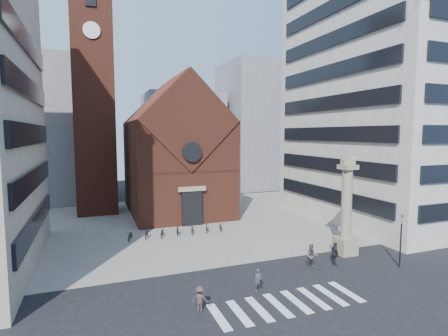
{
  "coord_description": "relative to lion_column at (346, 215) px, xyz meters",
  "views": [
    {
      "loc": [
        -10.56,
        -21.06,
        10.57
      ],
      "look_at": [
        0.52,
        8.0,
        7.48
      ],
      "focal_mm": 28.0,
      "sensor_mm": 36.0,
      "label": 1
    }
  ],
  "objects": [
    {
      "name": "scooter_6",
      "position": [
        -7.72,
        10.68,
        -2.94
      ],
      "size": [
        1.11,
        1.88,
        0.93
      ],
      "primitive_type": "imported",
      "rotation": [
        0.0,
        0.0,
        -0.3
      ],
      "color": "black",
      "rests_on": "piazza"
    },
    {
      "name": "scooter_0",
      "position": [
        -17.25,
        10.68,
        -2.94
      ],
      "size": [
        1.11,
        1.88,
        0.93
      ],
      "primitive_type": "imported",
      "rotation": [
        0.0,
        0.0,
        -0.3
      ],
      "color": "black",
      "rests_on": "piazza"
    },
    {
      "name": "pedestrian_3",
      "position": [
        -14.83,
        -4.99,
        -2.68
      ],
      "size": [
        1.15,
        0.98,
        1.55
      ],
      "primitive_type": "imported",
      "rotation": [
        0.0,
        0.0,
        2.66
      ],
      "color": "#44302D",
      "rests_on": "ground"
    },
    {
      "name": "pedestrian_0",
      "position": [
        -10.38,
        -3.81,
        -2.69
      ],
      "size": [
        0.58,
        0.4,
        1.53
      ],
      "primitive_type": "imported",
      "rotation": [
        0.0,
        0.0,
        0.05
      ],
      "color": "#373144",
      "rests_on": "ground"
    },
    {
      "name": "campanile",
      "position": [
        -20.01,
        25.0,
        12.28
      ],
      "size": [
        5.5,
        5.5,
        31.2
      ],
      "color": "brown",
      "rests_on": "ground"
    },
    {
      "name": "ground",
      "position": [
        -10.01,
        -3.0,
        -3.46
      ],
      "size": [
        120.0,
        120.0,
        0.0
      ],
      "primitive_type": "plane",
      "color": "black",
      "rests_on": "ground"
    },
    {
      "name": "church",
      "position": [
        -10.01,
        22.04,
        4.53
      ],
      "size": [
        12.0,
        16.65,
        18.0
      ],
      "color": "brown",
      "rests_on": "ground"
    },
    {
      "name": "building_right",
      "position": [
        13.99,
        9.0,
        12.54
      ],
      "size": [
        18.0,
        22.0,
        32.0
      ],
      "primitive_type": "cube",
      "color": "beige",
      "rests_on": "ground"
    },
    {
      "name": "scooter_3",
      "position": [
        -12.49,
        10.68,
        -2.89
      ],
      "size": [
        0.97,
        1.79,
        1.04
      ],
      "primitive_type": "imported",
      "rotation": [
        0.0,
        0.0,
        -0.3
      ],
      "color": "black",
      "rests_on": "piazza"
    },
    {
      "name": "piazza",
      "position": [
        -10.01,
        16.0,
        -3.43
      ],
      "size": [
        46.0,
        30.0,
        0.05
      ],
      "primitive_type": "cube",
      "color": "gray",
      "rests_on": "ground"
    },
    {
      "name": "bg_block_left",
      "position": [
        -30.01,
        37.0,
        7.54
      ],
      "size": [
        16.0,
        14.0,
        22.0
      ],
      "primitive_type": "cube",
      "color": "gray",
      "rests_on": "ground"
    },
    {
      "name": "bg_block_mid",
      "position": [
        -4.01,
        42.0,
        5.54
      ],
      "size": [
        14.0,
        12.0,
        18.0
      ],
      "primitive_type": "cube",
      "color": "gray",
      "rests_on": "ground"
    },
    {
      "name": "scooter_1",
      "position": [
        -15.66,
        10.68,
        -2.89
      ],
      "size": [
        0.97,
        1.79,
        1.04
      ],
      "primitive_type": "imported",
      "rotation": [
        0.0,
        0.0,
        -0.3
      ],
      "color": "black",
      "rests_on": "piazza"
    },
    {
      "name": "pedestrian_1",
      "position": [
        -4.67,
        -1.71,
        -2.5
      ],
      "size": [
        1.14,
        1.03,
        1.92
      ],
      "primitive_type": "imported",
      "rotation": [
        0.0,
        0.0,
        -0.4
      ],
      "color": "#514840",
      "rests_on": "ground"
    },
    {
      "name": "scooter_2",
      "position": [
        -14.08,
        10.68,
        -2.94
      ],
      "size": [
        1.11,
        1.88,
        0.93
      ],
      "primitive_type": "imported",
      "rotation": [
        0.0,
        0.0,
        -0.3
      ],
      "color": "black",
      "rests_on": "piazza"
    },
    {
      "name": "zebra_crossing",
      "position": [
        -9.46,
        -6.0,
        -3.45
      ],
      "size": [
        10.2,
        3.2,
        0.01
      ],
      "primitive_type": null,
      "color": "white",
      "rests_on": "ground"
    },
    {
      "name": "scooter_5",
      "position": [
        -9.31,
        10.68,
        -2.89
      ],
      "size": [
        0.97,
        1.79,
        1.04
      ],
      "primitive_type": "imported",
      "rotation": [
        0.0,
        0.0,
        -0.3
      ],
      "color": "black",
      "rests_on": "piazza"
    },
    {
      "name": "scooter_4",
      "position": [
        -10.9,
        10.68,
        -2.94
      ],
      "size": [
        1.11,
        1.88,
        0.93
      ],
      "primitive_type": "imported",
      "rotation": [
        0.0,
        0.0,
        -0.3
      ],
      "color": "black",
      "rests_on": "piazza"
    },
    {
      "name": "lion_column",
      "position": [
        0.0,
        0.0,
        0.0
      ],
      "size": [
        1.63,
        1.6,
        8.68
      ],
      "color": "tan",
      "rests_on": "ground"
    },
    {
      "name": "traffic_light",
      "position": [
        1.99,
        -4.0,
        -1.17
      ],
      "size": [
        0.13,
        0.16,
        4.3
      ],
      "color": "black",
      "rests_on": "ground"
    },
    {
      "name": "bg_block_right",
      "position": [
        11.99,
        39.0,
        8.54
      ],
      "size": [
        16.0,
        14.0,
        24.0
      ],
      "primitive_type": "cube",
      "color": "gray",
      "rests_on": "ground"
    },
    {
      "name": "pedestrian_2",
      "position": [
        -2.58,
        -1.86,
        -2.5
      ],
      "size": [
        0.69,
        1.19,
        1.91
      ],
      "primitive_type": "imported",
      "rotation": [
        0.0,
        0.0,
        1.36
      ],
      "color": "#23232A",
      "rests_on": "ground"
    }
  ]
}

